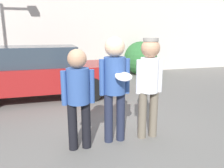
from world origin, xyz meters
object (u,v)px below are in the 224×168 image
(person_left, at_px, (78,92))
(person_middle_with_frisbee, at_px, (115,80))
(parked_car_near, at_px, (38,72))
(person_right, at_px, (149,79))
(shrub, at_px, (140,58))

(person_left, bearing_deg, person_middle_with_frisbee, 8.01)
(person_middle_with_frisbee, relative_size, parked_car_near, 0.41)
(person_middle_with_frisbee, xyz_separation_m, parked_car_near, (-1.38, 3.21, -0.34))
(person_right, height_order, parked_car_near, person_right)
(person_right, height_order, shrub, person_right)
(shrub, bearing_deg, person_left, -121.32)
(person_left, bearing_deg, person_right, 3.37)
(person_left, height_order, person_right, person_right)
(person_middle_with_frisbee, distance_m, person_right, 0.63)
(person_right, relative_size, shrub, 1.18)
(shrub, bearing_deg, person_right, -111.97)
(parked_car_near, bearing_deg, shrub, 31.38)
(person_left, distance_m, parked_car_near, 3.39)
(parked_car_near, bearing_deg, person_right, -58.14)
(parked_car_near, xyz_separation_m, shrub, (4.39, 2.68, -0.01))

